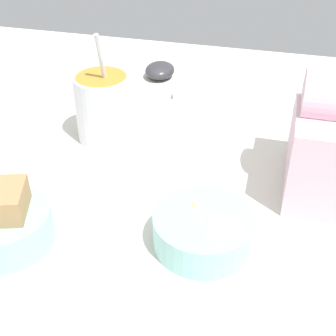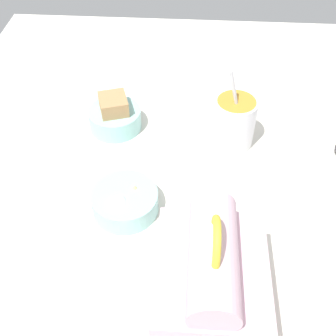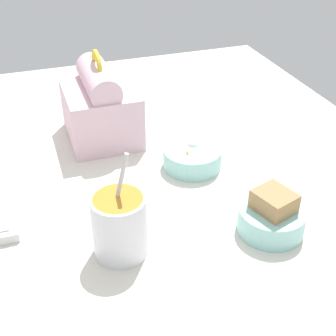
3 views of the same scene
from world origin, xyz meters
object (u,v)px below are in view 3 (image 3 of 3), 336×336
(lunch_bag, at_px, (101,107))
(bento_bowl_sandwich, at_px, (272,217))
(bento_bowl_snacks, at_px, (192,157))
(soup_cup, at_px, (120,224))

(lunch_bag, distance_m, bento_bowl_sandwich, 0.46)
(bento_bowl_sandwich, height_order, bento_bowl_snacks, bento_bowl_sandwich)
(lunch_bag, relative_size, bento_bowl_snacks, 1.71)
(lunch_bag, distance_m, soup_cup, 0.38)
(lunch_bag, relative_size, bento_bowl_sandwich, 1.81)
(soup_cup, distance_m, bento_bowl_sandwich, 0.26)
(soup_cup, bearing_deg, lunch_bag, -7.75)
(soup_cup, height_order, bento_bowl_snacks, soup_cup)
(soup_cup, bearing_deg, bento_bowl_sandwich, -97.28)
(bento_bowl_sandwich, xyz_separation_m, bento_bowl_snacks, (0.23, 0.05, -0.01))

